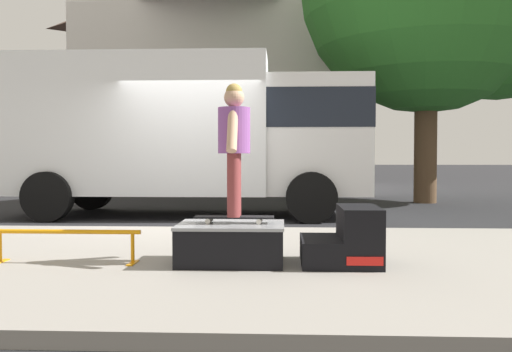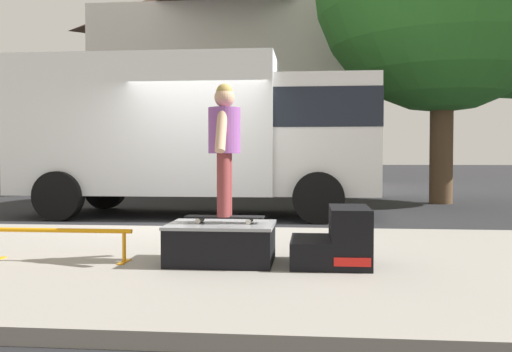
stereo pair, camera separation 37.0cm
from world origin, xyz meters
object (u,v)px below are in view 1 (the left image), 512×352
at_px(skate_box, 231,242).
at_px(box_truck, 190,129).
at_px(grind_rail, 66,238).
at_px(skateboard, 234,217).
at_px(skater_kid, 234,138).
at_px(kicker_ramp, 347,240).

relative_size(skate_box, box_truck, 0.15).
bearing_deg(grind_rail, box_truck, 86.83).
height_order(skateboard, skater_kid, skater_kid).
height_order(skate_box, grind_rail, skate_box).
xyz_separation_m(skate_box, grind_rail, (-1.62, -0.08, 0.04)).
height_order(kicker_ramp, grind_rail, kicker_ramp).
height_order(kicker_ramp, skater_kid, skater_kid).
distance_m(skateboard, skater_kid, 0.78).
distance_m(grind_rail, box_truck, 5.75).
xyz_separation_m(skate_box, kicker_ramp, (1.13, -0.00, 0.02)).
height_order(grind_rail, skater_kid, skater_kid).
xyz_separation_m(skater_kid, box_truck, (-1.34, 5.47, 0.36)).
xyz_separation_m(skate_box, skateboard, (0.03, 0.04, 0.24)).
distance_m(skate_box, skateboard, 0.24).
distance_m(skateboard, box_truck, 5.74).
distance_m(grind_rail, skateboard, 1.66).
distance_m(kicker_ramp, skater_kid, 1.48).
bearing_deg(grind_rail, skateboard, 3.91).
bearing_deg(skate_box, box_truck, 103.42).
relative_size(skater_kid, box_truck, 0.19).
xyz_separation_m(grind_rail, box_truck, (0.31, 5.58, 1.33)).
distance_m(kicker_ramp, skateboard, 1.12).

